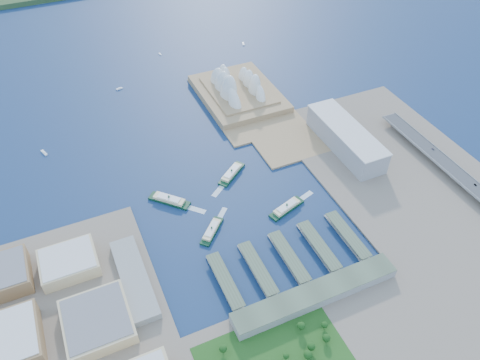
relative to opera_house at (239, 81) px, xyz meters
name	(u,v)px	position (x,y,z in m)	size (l,w,h in m)	color
ground	(252,222)	(-105.00, -280.00, -32.00)	(3000.00, 3000.00, 0.00)	#0F1B48
east_land	(423,193)	(135.00, -330.00, -30.50)	(240.00, 500.00, 3.00)	#7A6D5E
peninsula	(244,102)	(2.50, -20.00, -30.50)	(135.00, 220.00, 3.00)	#9F7F57
opera_house	(239,81)	(0.00, 0.00, 0.00)	(134.00, 180.00, 58.00)	white
toaster_building	(346,138)	(90.00, -200.00, -11.50)	(45.00, 155.00, 35.00)	gray
expressway	(463,182)	(195.00, -340.00, -23.07)	(26.00, 340.00, 11.85)	gray
west_buildings	(62,331)	(-355.00, -350.00, -15.50)	(200.00, 280.00, 27.00)	olive
ferry_wharves	(289,258)	(-91.00, -355.00, -27.35)	(184.00, 90.00, 9.30)	#485742
terminal_building	(316,294)	(-90.00, -415.00, -23.00)	(200.00, 28.00, 12.00)	gray
ferry_a	(169,199)	(-192.98, -200.07, -26.47)	(14.89, 58.49, 11.06)	#0D341D
ferry_b	(232,172)	(-93.20, -184.70, -26.77)	(14.09, 55.34, 10.46)	#0D341D
ferry_c	(212,230)	(-159.88, -274.70, -27.30)	(12.67, 49.76, 9.41)	#0D341D
ferry_d	(287,207)	(-53.10, -278.70, -26.80)	(13.99, 54.97, 10.39)	#0D341D
boat_a	(44,152)	(-336.73, -21.61, -30.47)	(3.95, 15.82, 3.05)	white
boat_b	(119,88)	(-188.00, 112.27, -30.48)	(3.95, 11.29, 3.05)	white
boat_c	(243,44)	(90.77, 179.57, -30.55)	(3.77, 12.92, 2.91)	white
boat_e	(160,54)	(-81.70, 208.23, -30.84)	(3.00, 9.41, 2.31)	white
car_b	(475,185)	(199.00, -356.59, -16.43)	(1.52, 4.35, 1.43)	slate
car_c	(433,149)	(199.00, -271.42, -16.47)	(1.92, 4.71, 1.37)	slate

